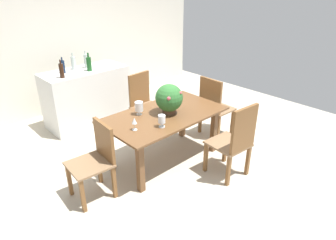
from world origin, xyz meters
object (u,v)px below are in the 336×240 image
Objects in this scene: crystal_vase_center_near at (139,107)px; wine_glass at (134,121)px; chair_foot_end at (214,104)px; chair_head_end at (97,157)px; wine_bottle_green at (89,64)px; wine_bottle_dark at (62,71)px; crystal_vase_left at (162,120)px; chair_near_right at (236,139)px; wine_bottle_clear at (86,61)px; dining_table at (164,121)px; kitchen_counter at (87,97)px; wine_bottle_amber at (63,67)px; flower_centerpiece at (169,98)px; wine_bottle_tall at (73,63)px; chair_far_right at (144,100)px.

wine_glass is (-0.32, -0.32, 0.00)m from crystal_vase_center_near.
chair_head_end is at bearing 92.00° from chair_foot_end.
wine_bottle_green is 0.52m from wine_bottle_dark.
wine_glass is at bearing 149.62° from crystal_vase_left.
chair_near_right is 3.60× the size of wine_bottle_clear.
dining_table is 2.04m from wine_bottle_clear.
kitchen_counter is (-0.53, 2.84, -0.08)m from chair_near_right.
dining_table is at bearing 91.87° from chair_foot_end.
dining_table is at bearing 94.95° from chair_head_end.
wine_bottle_amber is at bearing 168.42° from kitchen_counter.
wine_bottle_clear is (1.06, 1.99, 0.59)m from chair_head_end.
wine_bottle_dark is 0.63m from wine_bottle_clear.
wine_bottle_dark is 1.00× the size of wine_bottle_clear.
chair_near_right reaches higher than chair_foot_end.
wine_bottle_dark is (-0.68, 1.75, 0.15)m from flower_centerpiece.
flower_centerpiece is 1.89m from wine_bottle_dark.
wine_bottle_dark is (-0.14, -0.24, 0.01)m from wine_bottle_amber.
wine_bottle_dark is at bearing 99.24° from crystal_vase_left.
wine_glass reaches higher than dining_table.
chair_foot_end reaches higher than crystal_vase_center_near.
wine_glass is (-0.59, -0.10, 0.23)m from dining_table.
crystal_vase_center_near is at bearing -90.37° from wine_bottle_tall.
crystal_vase_center_near is at bearing -56.15° from chair_near_right.
wine_bottle_tall reaches higher than chair_near_right.
wine_glass is 0.57× the size of wine_bottle_tall.
crystal_vase_center_near is 0.45m from wine_glass.
chair_head_end reaches higher than wine_glass.
wine_bottle_green is at bearing -60.69° from wine_bottle_tall.
chair_head_end is 0.92× the size of chair_foot_end.
chair_head_end reaches higher than crystal_vase_left.
kitchen_counter is 0.63m from wine_bottle_green.
kitchen_counter is 5.07× the size of wine_bottle_tall.
crystal_vase_left is at bearing -96.40° from wine_bottle_clear.
wine_bottle_green is 0.31m from wine_bottle_tall.
chair_far_right is at bearing 68.00° from dining_table.
chair_head_end is at bearing -179.58° from dining_table.
chair_foot_end is 2.49m from wine_bottle_dark.
wine_bottle_amber is at bearing 94.85° from crystal_vase_left.
chair_far_right is 1.10m from kitchen_counter.
wine_glass is (-0.65, -0.07, -0.11)m from flower_centerpiece.
wine_bottle_amber reaches higher than chair_near_right.
crystal_vase_left is (-0.67, -1.20, 0.28)m from chair_far_right.
chair_near_right is 3.60× the size of wine_bottle_dark.
chair_far_right is (1.47, 0.94, 0.04)m from chair_head_end.
chair_head_end is (-1.10, -0.01, -0.10)m from dining_table.
kitchen_counter is 0.69m from wine_bottle_amber.
crystal_vase_center_near is at bearing 44.52° from wine_glass.
crystal_vase_left is at bearing -80.76° from wine_bottle_dark.
chair_foot_end is 1.41m from crystal_vase_center_near.
dining_table is 0.45m from crystal_vase_left.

